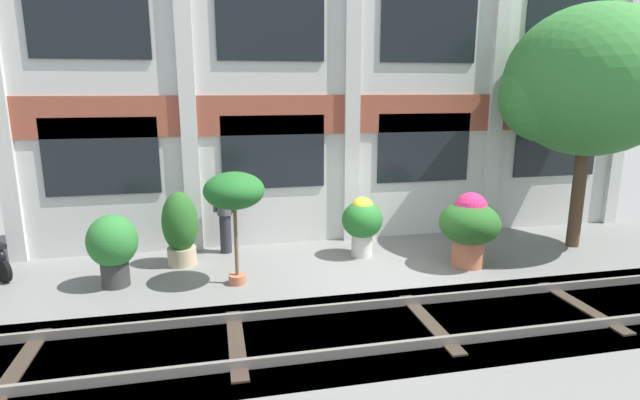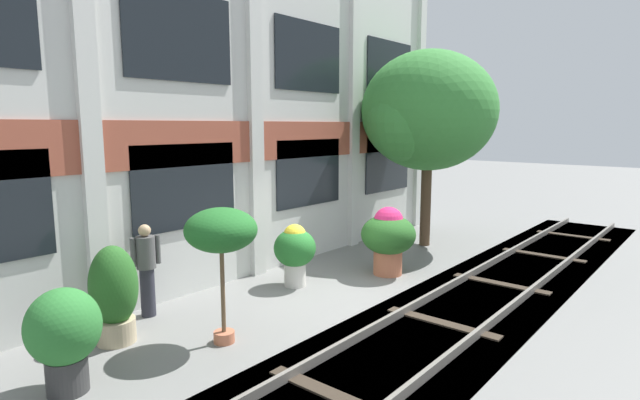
% 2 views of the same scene
% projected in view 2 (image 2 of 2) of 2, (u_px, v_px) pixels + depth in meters
% --- Properties ---
extents(ground_plane, '(80.00, 80.00, 0.00)m').
position_uv_depth(ground_plane, '(339.00, 296.00, 10.21)').
color(ground_plane, slate).
extents(apartment_facade, '(15.43, 0.64, 8.28)m').
position_uv_depth(apartment_facade, '(246.00, 96.00, 11.29)').
color(apartment_facade, silver).
rests_on(apartment_facade, ground).
extents(rail_tracks, '(23.07, 2.80, 0.43)m').
position_uv_depth(rail_tracks, '(441.00, 331.00, 8.79)').
color(rail_tracks, '#423F3A').
rests_on(rail_tracks, ground).
extents(broadleaf_tree, '(3.96, 3.77, 5.54)m').
position_uv_depth(broadleaf_tree, '(429.00, 114.00, 14.00)').
color(broadleaf_tree, '#4C3826').
rests_on(broadleaf_tree, ground).
extents(potted_plant_fluted_column, '(0.93, 0.93, 1.40)m').
position_uv_depth(potted_plant_fluted_column, '(64.00, 333.00, 6.42)').
color(potted_plant_fluted_column, '#333333').
rests_on(potted_plant_fluted_column, ground).
extents(potted_plant_terracotta_small, '(1.14, 1.14, 2.20)m').
position_uv_depth(potted_plant_terracotta_small, '(221.00, 233.00, 7.77)').
color(potted_plant_terracotta_small, '#B76647').
rests_on(potted_plant_terracotta_small, ground).
extents(potted_plant_glazed_jar, '(0.75, 0.75, 1.59)m').
position_uv_depth(potted_plant_glazed_jar, '(114.00, 293.00, 7.92)').
color(potted_plant_glazed_jar, tan).
rests_on(potted_plant_glazed_jar, ground).
extents(potted_plant_ribbed_drum, '(0.91, 0.91, 1.36)m').
position_uv_depth(potted_plant_ribbed_drum, '(295.00, 249.00, 10.74)').
color(potted_plant_ribbed_drum, beige).
rests_on(potted_plant_ribbed_drum, ground).
extents(potted_plant_stone_basin, '(1.27, 1.27, 1.60)m').
position_uv_depth(potted_plant_stone_basin, '(388.00, 236.00, 11.57)').
color(potted_plant_stone_basin, '#B76647').
rests_on(potted_plant_stone_basin, ground).
extents(resident_by_doorway, '(0.51, 0.34, 1.71)m').
position_uv_depth(resident_by_doorway, '(146.00, 267.00, 9.02)').
color(resident_by_doorway, '#282833').
rests_on(resident_by_doorway, ground).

